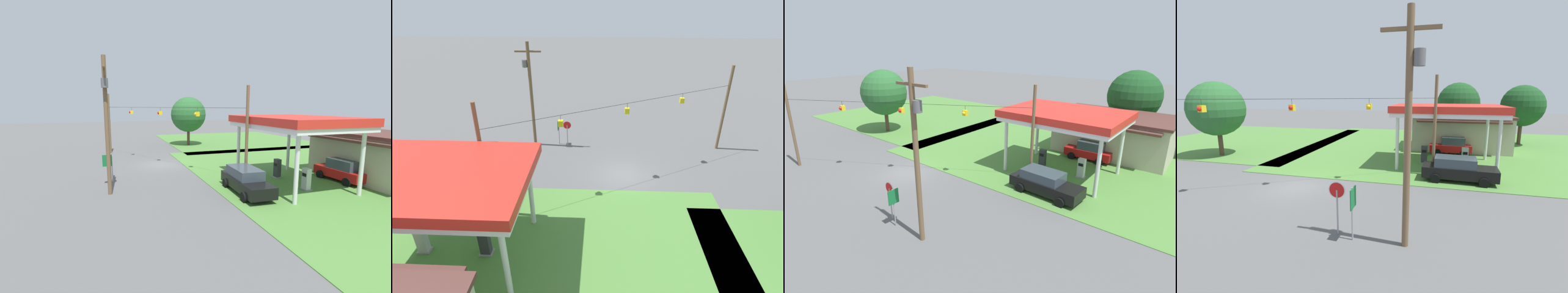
% 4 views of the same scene
% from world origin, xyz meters
% --- Properties ---
extents(ground_plane, '(160.00, 160.00, 0.00)m').
position_xyz_m(ground_plane, '(0.00, 0.00, 0.00)').
color(ground_plane, '#565656').
extents(grass_verge_station_corner, '(36.00, 28.00, 0.04)m').
position_xyz_m(grass_verge_station_corner, '(11.77, 16.18, 0.02)').
color(grass_verge_station_corner, '#4C7F38').
rests_on(grass_verge_station_corner, ground).
extents(grass_verge_opposite_corner, '(24.00, 24.00, 0.04)m').
position_xyz_m(grass_verge_opposite_corner, '(-16.00, 16.00, 0.02)').
color(grass_verge_opposite_corner, '#4C7F38').
rests_on(grass_verge_opposite_corner, ground).
extents(gas_station_canopy, '(9.09, 6.67, 5.31)m').
position_xyz_m(gas_station_canopy, '(9.77, 8.48, 4.80)').
color(gas_station_canopy, silver).
rests_on(gas_station_canopy, ground).
extents(gas_station_store, '(10.49, 6.96, 3.93)m').
position_xyz_m(gas_station_store, '(11.51, 16.17, 1.98)').
color(gas_station_store, '#B2A893').
rests_on(gas_station_store, ground).
extents(fuel_pump_near, '(0.71, 0.56, 1.64)m').
position_xyz_m(fuel_pump_near, '(8.02, 8.48, 0.78)').
color(fuel_pump_near, gray).
rests_on(fuel_pump_near, ground).
extents(fuel_pump_far, '(0.71, 0.56, 1.64)m').
position_xyz_m(fuel_pump_far, '(11.52, 8.48, 0.78)').
color(fuel_pump_far, gray).
rests_on(fuel_pump_far, ground).
extents(car_at_pumps_front, '(5.28, 2.32, 1.78)m').
position_xyz_m(car_at_pumps_front, '(10.66, 4.03, 0.92)').
color(car_at_pumps_front, black).
rests_on(car_at_pumps_front, ground).
extents(car_at_pumps_rear, '(4.21, 2.22, 1.86)m').
position_xyz_m(car_at_pumps_rear, '(10.52, 12.95, 0.94)').
color(car_at_pumps_rear, '#AD1414').
rests_on(car_at_pumps_rear, ground).
extents(stop_sign_roadside, '(0.80, 0.08, 2.50)m').
position_xyz_m(stop_sign_roadside, '(4.91, -4.90, 1.81)').
color(stop_sign_roadside, '#99999E').
rests_on(stop_sign_roadside, ground).
extents(route_sign, '(0.10, 0.70, 2.40)m').
position_xyz_m(route_sign, '(5.76, -5.24, 1.71)').
color(route_sign, gray).
rests_on(route_sign, ground).
extents(utility_pole_main, '(2.20, 0.44, 9.36)m').
position_xyz_m(utility_pole_main, '(8.04, -5.09, 5.24)').
color(utility_pole_main, brown).
rests_on(utility_pole_main, ground).
extents(signal_span_gantry, '(17.99, 10.24, 7.62)m').
position_xyz_m(signal_span_gantry, '(0.00, -0.01, 4.11)').
color(signal_span_gantry, brown).
rests_on(signal_span_gantry, ground).
extents(tree_west_verge, '(5.38, 5.38, 7.48)m').
position_xyz_m(tree_west_verge, '(-12.40, 6.61, 4.78)').
color(tree_west_verge, '#4C3828').
rests_on(tree_west_verge, ground).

